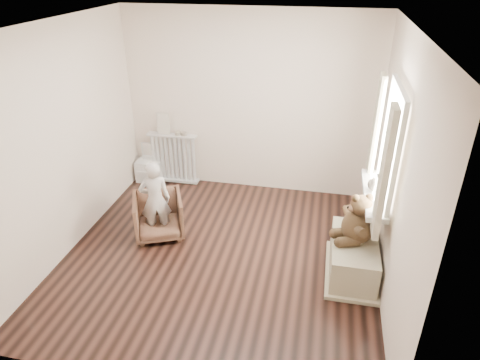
% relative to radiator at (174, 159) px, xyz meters
% --- Properties ---
extents(floor, '(3.60, 3.60, 0.01)m').
position_rel_radiator_xyz_m(floor, '(1.15, -1.68, -0.39)').
color(floor, black).
rests_on(floor, ground).
extents(ceiling, '(3.60, 3.60, 0.01)m').
position_rel_radiator_xyz_m(ceiling, '(1.15, -1.68, 2.21)').
color(ceiling, white).
rests_on(ceiling, ground).
extents(back_wall, '(3.60, 0.02, 2.60)m').
position_rel_radiator_xyz_m(back_wall, '(1.15, 0.12, 0.91)').
color(back_wall, white).
rests_on(back_wall, ground).
extents(front_wall, '(3.60, 0.02, 2.60)m').
position_rel_radiator_xyz_m(front_wall, '(1.15, -3.48, 0.91)').
color(front_wall, white).
rests_on(front_wall, ground).
extents(left_wall, '(0.02, 3.60, 2.60)m').
position_rel_radiator_xyz_m(left_wall, '(-0.65, -1.68, 0.91)').
color(left_wall, white).
rests_on(left_wall, ground).
extents(right_wall, '(0.02, 3.60, 2.60)m').
position_rel_radiator_xyz_m(right_wall, '(2.95, -1.68, 0.91)').
color(right_wall, white).
rests_on(right_wall, ground).
extents(window, '(0.03, 0.90, 1.10)m').
position_rel_radiator_xyz_m(window, '(2.91, -1.38, 1.06)').
color(window, white).
rests_on(window, right_wall).
extents(window_sill, '(0.22, 1.10, 0.06)m').
position_rel_radiator_xyz_m(window_sill, '(2.82, -1.38, 0.48)').
color(window_sill, silver).
rests_on(window_sill, right_wall).
extents(curtain_left, '(0.06, 0.26, 1.30)m').
position_rel_radiator_xyz_m(curtain_left, '(2.80, -1.95, 1.00)').
color(curtain_left, beige).
rests_on(curtain_left, right_wall).
extents(curtain_right, '(0.06, 0.26, 1.30)m').
position_rel_radiator_xyz_m(curtain_right, '(2.80, -0.81, 1.00)').
color(curtain_right, beige).
rests_on(curtain_right, right_wall).
extents(radiator, '(0.76, 0.14, 0.80)m').
position_rel_radiator_xyz_m(radiator, '(0.00, 0.00, 0.00)').
color(radiator, silver).
rests_on(radiator, floor).
extents(paper_doll, '(0.19, 0.02, 0.32)m').
position_rel_radiator_xyz_m(paper_doll, '(-0.12, 0.00, 0.57)').
color(paper_doll, beige).
rests_on(paper_doll, radiator).
extents(tin_a, '(0.09, 0.09, 0.05)m').
position_rel_radiator_xyz_m(tin_a, '(0.10, 0.00, 0.43)').
color(tin_a, '#A59E8C').
rests_on(tin_a, radiator).
extents(tin_b, '(0.09, 0.09, 0.05)m').
position_rel_radiator_xyz_m(tin_b, '(0.19, 0.00, 0.43)').
color(tin_b, '#A59E8C').
rests_on(tin_b, radiator).
extents(toy_vanity, '(0.39, 0.28, 0.61)m').
position_rel_radiator_xyz_m(toy_vanity, '(-0.40, -0.03, -0.11)').
color(toy_vanity, silver).
rests_on(toy_vanity, floor).
extents(armchair, '(0.78, 0.79, 0.55)m').
position_rel_radiator_xyz_m(armchair, '(0.30, -1.41, -0.12)').
color(armchair, brown).
rests_on(armchair, floor).
extents(child, '(0.44, 0.38, 1.02)m').
position_rel_radiator_xyz_m(child, '(0.30, -1.46, 0.14)').
color(child, beige).
rests_on(child, armchair).
extents(toy_bench, '(0.49, 0.92, 0.43)m').
position_rel_radiator_xyz_m(toy_bench, '(2.67, -1.68, -0.19)').
color(toy_bench, '#B8B291').
rests_on(toy_bench, floor).
extents(teddy_bear, '(0.55, 0.48, 0.56)m').
position_rel_radiator_xyz_m(teddy_bear, '(2.68, -1.66, 0.28)').
color(teddy_bear, '#332314').
rests_on(teddy_bear, toy_bench).
extents(plush_cat, '(0.19, 0.26, 0.20)m').
position_rel_radiator_xyz_m(plush_cat, '(2.81, -1.36, 0.61)').
color(plush_cat, slate).
rests_on(plush_cat, window_sill).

